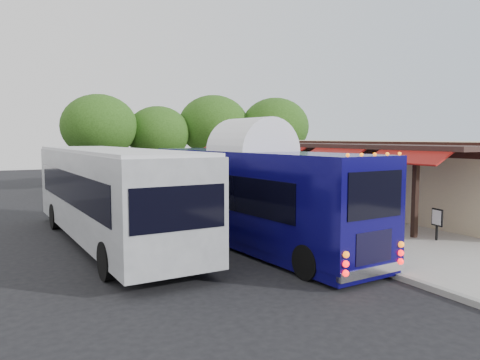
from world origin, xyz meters
TOP-DOWN VIEW (x-y plane):
  - ground at (0.00, 0.00)m, footprint 90.00×90.00m
  - sidewalk at (5.00, 4.00)m, footprint 10.00×40.00m
  - curb at (0.05, 4.00)m, footprint 0.20×40.00m
  - station_shelter at (8.38, 4.00)m, footprint 8.15×20.00m
  - coach_bus at (-1.45, -1.51)m, footprint 3.28×11.23m
  - city_bus at (-5.83, 1.09)m, footprint 3.38×12.69m
  - ped_a at (0.60, -4.29)m, footprint 0.72×0.51m
  - ped_b at (1.81, 6.90)m, footprint 1.04×0.87m
  - ped_c at (3.30, 9.93)m, footprint 0.97×0.90m
  - ped_d at (2.31, 5.93)m, footprint 1.27×0.98m
  - sign_board at (4.35, -4.49)m, footprint 0.13×0.51m
  - tree_left at (1.66, 18.81)m, footprint 4.82×4.82m
  - tree_mid at (6.16, 18.53)m, footprint 5.59×5.59m
  - tree_right at (10.75, 16.64)m, footprint 5.46×5.46m
  - tree_far at (-2.72, 18.67)m, footprint 5.37×5.37m

SIDE VIEW (x-z plane):
  - ground at x=0.00m, z-range 0.00..0.00m
  - sidewalk at x=5.00m, z-range 0.00..0.15m
  - curb at x=0.05m, z-range -0.01..0.15m
  - sign_board at x=4.35m, z-range 0.35..1.48m
  - ped_c at x=3.30m, z-range 0.15..1.75m
  - ped_d at x=2.31m, z-range 0.15..1.89m
  - ped_a at x=0.60m, z-range 0.15..1.99m
  - ped_b at x=1.81m, z-range 0.15..2.09m
  - station_shelter at x=8.38m, z-range 0.05..3.65m
  - city_bus at x=-5.83m, z-range 0.18..3.55m
  - coach_bus at x=-1.45m, z-range 0.13..3.68m
  - tree_left at x=1.66m, z-range 1.03..7.20m
  - tree_far at x=-2.72m, z-range 1.15..8.02m
  - tree_right at x=10.75m, z-range 1.16..8.15m
  - tree_mid at x=6.16m, z-range 1.19..8.35m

